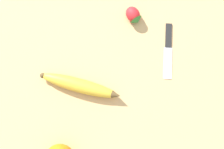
# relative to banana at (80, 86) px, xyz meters

# --- Properties ---
(ground_plane) EXTENTS (3.00, 3.00, 0.00)m
(ground_plane) POSITION_rel_banana_xyz_m (-0.14, -0.07, -0.02)
(ground_plane) COLOR tan
(banana) EXTENTS (0.19, 0.15, 0.04)m
(banana) POSITION_rel_banana_xyz_m (0.00, 0.00, 0.00)
(banana) COLOR gold
(banana) RESTS_ON ground_plane
(strawberry) EXTENTS (0.04, 0.05, 0.04)m
(strawberry) POSITION_rel_banana_xyz_m (-0.20, -0.13, 0.00)
(strawberry) COLOR red
(strawberry) RESTS_ON ground_plane
(paring_knife) EXTENTS (0.08, 0.15, 0.01)m
(paring_knife) POSITION_rel_banana_xyz_m (-0.25, -0.01, -0.01)
(paring_knife) COLOR silver
(paring_knife) RESTS_ON ground_plane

